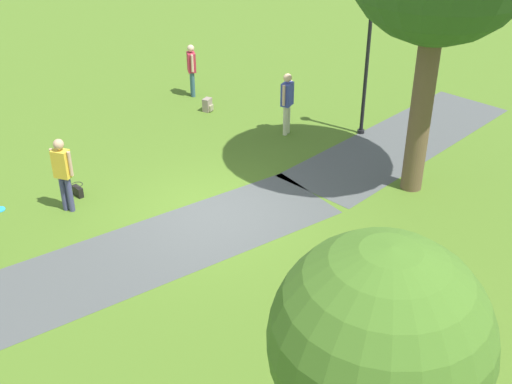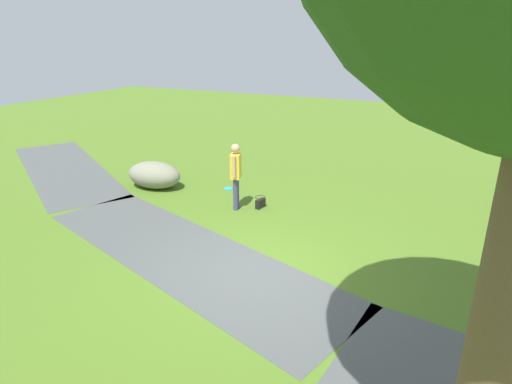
{
  "view_description": "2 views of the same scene",
  "coord_description": "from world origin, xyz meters",
  "px_view_note": "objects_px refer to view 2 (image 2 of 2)",
  "views": [
    {
      "loc": [
        9.37,
        8.31,
        7.71
      ],
      "look_at": [
        0.07,
        1.26,
        0.97
      ],
      "focal_mm": 45.51,
      "sensor_mm": 36.0,
      "label": 1
    },
    {
      "loc": [
        -3.16,
        6.71,
        4.38
      ],
      "look_at": [
        0.36,
        -0.58,
        1.41
      ],
      "focal_mm": 30.3,
      "sensor_mm": 36.0,
      "label": 2
    }
  ],
  "objects_px": {
    "handbag_on_grass": "(260,203)",
    "spare_backpack_on_lawn": "(501,227)",
    "lawn_boulder": "(154,175)",
    "woman_with_handbag": "(236,172)",
    "backpack_by_boulder": "(171,174)",
    "frisbee_on_grass": "(228,189)"
  },
  "relations": [
    {
      "from": "woman_with_handbag",
      "to": "handbag_on_grass",
      "type": "distance_m",
      "value": 1.1
    },
    {
      "from": "frisbee_on_grass",
      "to": "lawn_boulder",
      "type": "bearing_deg",
      "value": 21.93
    },
    {
      "from": "handbag_on_grass",
      "to": "spare_backpack_on_lawn",
      "type": "height_order",
      "value": "spare_backpack_on_lawn"
    },
    {
      "from": "lawn_boulder",
      "to": "backpack_by_boulder",
      "type": "relative_size",
      "value": 4.36
    },
    {
      "from": "lawn_boulder",
      "to": "frisbee_on_grass",
      "type": "relative_size",
      "value": 6.76
    },
    {
      "from": "spare_backpack_on_lawn",
      "to": "frisbee_on_grass",
      "type": "xyz_separation_m",
      "value": [
        7.22,
        -0.0,
        -0.18
      ]
    },
    {
      "from": "handbag_on_grass",
      "to": "spare_backpack_on_lawn",
      "type": "distance_m",
      "value": 5.79
    },
    {
      "from": "lawn_boulder",
      "to": "woman_with_handbag",
      "type": "xyz_separation_m",
      "value": [
        -3.03,
        0.43,
        0.64
      ]
    },
    {
      "from": "handbag_on_grass",
      "to": "spare_backpack_on_lawn",
      "type": "relative_size",
      "value": 0.84
    },
    {
      "from": "frisbee_on_grass",
      "to": "backpack_by_boulder",
      "type": "bearing_deg",
      "value": 1.75
    },
    {
      "from": "backpack_by_boulder",
      "to": "frisbee_on_grass",
      "type": "bearing_deg",
      "value": -178.25
    },
    {
      "from": "handbag_on_grass",
      "to": "backpack_by_boulder",
      "type": "height_order",
      "value": "backpack_by_boulder"
    },
    {
      "from": "woman_with_handbag",
      "to": "backpack_by_boulder",
      "type": "xyz_separation_m",
      "value": [
        2.98,
        -1.21,
        -0.84
      ]
    },
    {
      "from": "spare_backpack_on_lawn",
      "to": "handbag_on_grass",
      "type": "bearing_deg",
      "value": 9.18
    },
    {
      "from": "woman_with_handbag",
      "to": "spare_backpack_on_lawn",
      "type": "distance_m",
      "value": 6.44
    },
    {
      "from": "backpack_by_boulder",
      "to": "spare_backpack_on_lawn",
      "type": "relative_size",
      "value": 1.0
    },
    {
      "from": "handbag_on_grass",
      "to": "frisbee_on_grass",
      "type": "bearing_deg",
      "value": -31.59
    },
    {
      "from": "handbag_on_grass",
      "to": "frisbee_on_grass",
      "type": "relative_size",
      "value": 1.3
    },
    {
      "from": "woman_with_handbag",
      "to": "frisbee_on_grass",
      "type": "bearing_deg",
      "value": -52.88
    },
    {
      "from": "woman_with_handbag",
      "to": "frisbee_on_grass",
      "type": "relative_size",
      "value": 6.85
    },
    {
      "from": "lawn_boulder",
      "to": "backpack_by_boulder",
      "type": "xyz_separation_m",
      "value": [
        -0.05,
        -0.77,
        -0.2
      ]
    },
    {
      "from": "lawn_boulder",
      "to": "frisbee_on_grass",
      "type": "xyz_separation_m",
      "value": [
        -2.07,
        -0.83,
        -0.39
      ]
    }
  ]
}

